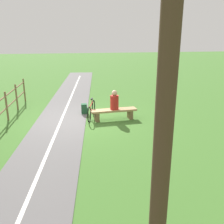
{
  "coord_description": "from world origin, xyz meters",
  "views": [
    {
      "loc": [
        0.31,
        10.23,
        3.53
      ],
      "look_at": [
        -1.0,
        2.47,
        1.07
      ],
      "focal_mm": 39.98,
      "sensor_mm": 36.0,
      "label": 1
    }
  ],
  "objects_px": {
    "person_seated": "(114,101)",
    "tree_far_left": "(164,133)",
    "bicycle": "(91,110)",
    "backpack": "(84,109)",
    "bench": "(114,112)"
  },
  "relations": [
    {
      "from": "person_seated",
      "to": "tree_far_left",
      "type": "bearing_deg",
      "value": 80.89
    },
    {
      "from": "tree_far_left",
      "to": "bicycle",
      "type": "bearing_deg",
      "value": -87.27
    },
    {
      "from": "person_seated",
      "to": "backpack",
      "type": "relative_size",
      "value": 1.75
    },
    {
      "from": "bench",
      "to": "tree_far_left",
      "type": "relative_size",
      "value": 0.4
    },
    {
      "from": "bicycle",
      "to": "backpack",
      "type": "distance_m",
      "value": 0.74
    },
    {
      "from": "person_seated",
      "to": "tree_far_left",
      "type": "distance_m",
      "value": 7.24
    },
    {
      "from": "backpack",
      "to": "person_seated",
      "type": "bearing_deg",
      "value": 139.59
    },
    {
      "from": "bicycle",
      "to": "backpack",
      "type": "relative_size",
      "value": 3.63
    },
    {
      "from": "person_seated",
      "to": "tree_far_left",
      "type": "xyz_separation_m",
      "value": [
        0.6,
        7.08,
        1.43
      ]
    },
    {
      "from": "bicycle",
      "to": "tree_far_left",
      "type": "bearing_deg",
      "value": 17.64
    },
    {
      "from": "tree_far_left",
      "to": "backpack",
      "type": "bearing_deg",
      "value": -85.58
    },
    {
      "from": "bicycle",
      "to": "backpack",
      "type": "xyz_separation_m",
      "value": [
        0.27,
        -0.67,
        -0.12
      ]
    },
    {
      "from": "bench",
      "to": "backpack",
      "type": "relative_size",
      "value": 4.23
    },
    {
      "from": "bench",
      "to": "backpack",
      "type": "bearing_deg",
      "value": -45.42
    },
    {
      "from": "bicycle",
      "to": "tree_far_left",
      "type": "height_order",
      "value": "tree_far_left"
    }
  ]
}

